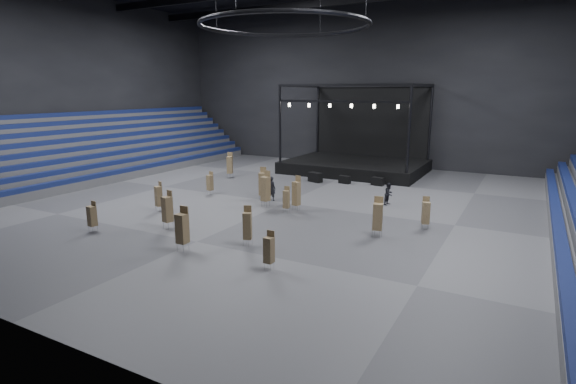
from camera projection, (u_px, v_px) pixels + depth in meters
The scene contains 25 objects.
floor at pixel (285, 203), 34.70m from camera, with size 50.00×50.00×0.00m, color #4E4D50.
wall_back at pixel (375, 86), 50.73m from camera, with size 50.00×0.20×18.00m, color black.
wall_left at pixel (64, 85), 44.38m from camera, with size 0.20×42.00×18.00m, color black.
bleachers_left at pixel (85, 160), 45.01m from camera, with size 7.20×40.00×6.40m.
stage at pixel (358, 158), 48.30m from camera, with size 14.00×10.00×9.20m.
truss_ring at pixel (285, 25), 31.85m from camera, with size 12.30×12.30×5.15m.
flight_case_left at pixel (315, 177), 42.64m from camera, with size 1.35×0.68×0.90m, color black.
flight_case_mid at pixel (345, 180), 41.97m from camera, with size 1.07×0.54×0.72m, color black.
flight_case_right at pixel (378, 181), 41.04m from camera, with size 1.12×0.56×0.75m, color black.
chair_stack_0 at pixel (210, 182), 37.35m from camera, with size 0.47×0.47×1.93m.
chair_stack_1 at pixel (182, 228), 23.98m from camera, with size 0.56×0.56×2.46m.
chair_stack_2 at pixel (263, 183), 35.23m from camera, with size 0.62×0.62×2.65m.
chair_stack_3 at pixel (269, 249), 21.52m from camera, with size 0.43×0.43×1.93m.
chair_stack_4 at pixel (378, 216), 26.30m from camera, with size 0.66×0.66×2.43m.
chair_stack_5 at pixel (426, 212), 27.82m from camera, with size 0.58×0.58×2.08m.
chair_stack_6 at pixel (247, 225), 24.88m from camera, with size 0.60×0.60×2.27m.
chair_stack_7 at pixel (92, 215), 27.39m from camera, with size 0.48×0.48×1.90m.
chair_stack_8 at pixel (159, 196), 32.11m from camera, with size 0.55×0.55×2.16m.
chair_stack_9 at pixel (167, 209), 27.97m from camera, with size 0.65×0.65×2.43m.
chair_stack_10 at pixel (286, 199), 31.71m from camera, with size 0.47×0.47×1.90m.
chair_stack_11 at pixel (230, 164), 44.59m from camera, with size 0.68×0.68×2.53m.
chair_stack_12 at pixel (296, 193), 32.22m from camera, with size 0.55×0.55×2.54m.
chair_stack_13 at pixel (266, 188), 33.25m from camera, with size 0.64×0.64×2.72m.
man_center at pixel (272, 188), 35.27m from camera, with size 0.70×0.46×1.93m, color black.
crew_member at pixel (389, 194), 33.95m from camera, with size 0.82×0.64×1.69m, color black.
Camera 1 is at (16.29, -29.47, 8.42)m, focal length 28.00 mm.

